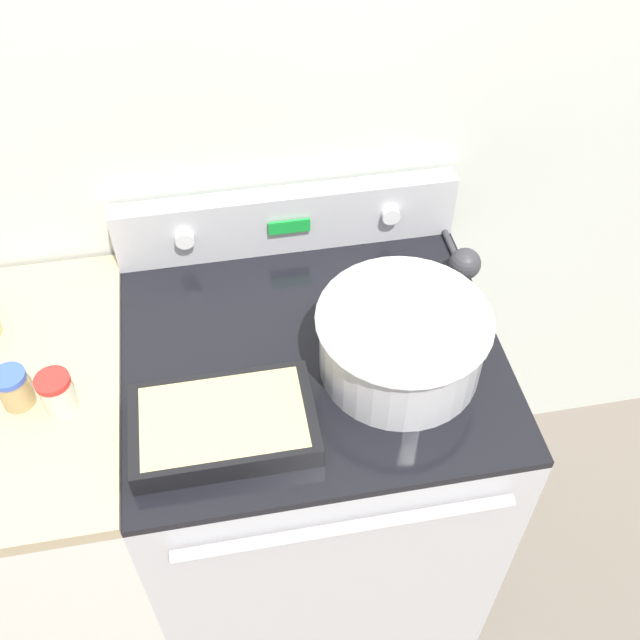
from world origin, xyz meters
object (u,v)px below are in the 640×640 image
at_px(spice_jar_blue_cap, 14,388).
at_px(mixing_bowl, 402,339).
at_px(casserole_dish, 224,424).
at_px(ladle, 463,261).
at_px(spice_jar_red_cap, 57,393).

bearing_deg(spice_jar_blue_cap, mixing_bowl, -2.61).
bearing_deg(spice_jar_blue_cap, casserole_dish, -19.18).
distance_m(mixing_bowl, ladle, 0.31).
distance_m(casserole_dish, spice_jar_red_cap, 0.30).
relative_size(ladle, spice_jar_blue_cap, 3.28).
bearing_deg(ladle, spice_jar_red_cap, -164.79).
bearing_deg(casserole_dish, spice_jar_red_cap, 160.45).
bearing_deg(casserole_dish, mixing_bowl, 15.26).
bearing_deg(ladle, casserole_dish, -148.95).
relative_size(mixing_bowl, spice_jar_blue_cap, 4.08).
height_order(casserole_dish, spice_jar_blue_cap, spice_jar_blue_cap).
bearing_deg(mixing_bowl, spice_jar_blue_cap, 177.39).
relative_size(spice_jar_red_cap, spice_jar_blue_cap, 1.02).
relative_size(mixing_bowl, spice_jar_red_cap, 4.00).
distance_m(mixing_bowl, spice_jar_blue_cap, 0.71).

